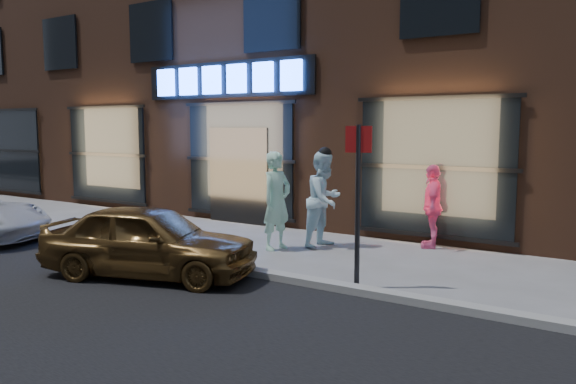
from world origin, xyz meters
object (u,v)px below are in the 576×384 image
at_px(man_cap, 324,199).
at_px(gold_sedan, 149,241).
at_px(man_bowtie, 277,201).
at_px(passerby, 432,206).
at_px(sign_post, 358,190).

distance_m(man_cap, gold_sedan, 3.80).
distance_m(man_bowtie, gold_sedan, 2.91).
relative_size(man_bowtie, passerby, 1.16).
distance_m(man_bowtie, sign_post, 3.03).
bearing_deg(man_bowtie, passerby, -44.68).
relative_size(man_bowtie, gold_sedan, 0.56).
height_order(passerby, gold_sedan, passerby).
xyz_separation_m(passerby, gold_sedan, (-3.11, -4.65, -0.24)).
bearing_deg(passerby, man_bowtie, -71.99).
height_order(man_bowtie, man_cap, man_bowtie).
bearing_deg(man_cap, passerby, -52.31).
distance_m(man_cap, sign_post, 3.03).
xyz_separation_m(man_bowtie, passerby, (2.53, 1.82, -0.13)).
xyz_separation_m(man_cap, passerby, (1.87, 1.08, -0.13)).
distance_m(gold_sedan, sign_post, 3.46).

